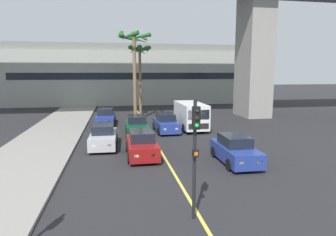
% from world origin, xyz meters
% --- Properties ---
extents(sidewalk_left, '(4.80, 80.00, 0.15)m').
position_xyz_m(sidewalk_left, '(-8.00, 16.00, 0.07)').
color(sidewalk_left, gray).
rests_on(sidewalk_left, ground).
extents(lane_stripe_center, '(0.14, 56.00, 0.01)m').
position_xyz_m(lane_stripe_center, '(0.00, 24.00, 0.00)').
color(lane_stripe_center, '#DBCC4C').
rests_on(lane_stripe_center, ground).
extents(pier_building_backdrop, '(39.58, 8.04, 9.36)m').
position_xyz_m(pier_building_backdrop, '(0.00, 47.27, 4.62)').
color(pier_building_backdrop, '#ADB2A8').
rests_on(pier_building_backdrop, ground).
extents(car_queue_front, '(1.92, 4.14, 1.56)m').
position_xyz_m(car_queue_front, '(-3.70, 18.34, 0.72)').
color(car_queue_front, '#B7BABF').
rests_on(car_queue_front, ground).
extents(car_queue_second, '(1.84, 4.10, 1.56)m').
position_xyz_m(car_queue_second, '(-1.33, 15.62, 0.72)').
color(car_queue_second, maroon).
rests_on(car_queue_second, ground).
extents(car_queue_third, '(1.89, 4.13, 1.56)m').
position_xyz_m(car_queue_third, '(3.76, 13.45, 0.72)').
color(car_queue_third, navy).
rests_on(car_queue_third, ground).
extents(car_queue_fourth, '(1.96, 4.16, 1.56)m').
position_xyz_m(car_queue_fourth, '(-3.81, 27.35, 0.72)').
color(car_queue_fourth, navy).
rests_on(car_queue_fourth, ground).
extents(car_queue_fifth, '(1.92, 4.14, 1.56)m').
position_xyz_m(car_queue_fifth, '(1.39, 22.80, 0.72)').
color(car_queue_fifth, navy).
rests_on(car_queue_fifth, ground).
extents(car_queue_sixth, '(1.90, 4.14, 1.56)m').
position_xyz_m(car_queue_sixth, '(-1.16, 22.01, 0.72)').
color(car_queue_sixth, '#0C4728').
rests_on(car_queue_sixth, ground).
extents(delivery_van, '(2.17, 5.26, 2.36)m').
position_xyz_m(delivery_van, '(3.79, 23.59, 1.29)').
color(delivery_van, white).
rests_on(delivery_van, ground).
extents(traffic_light_median_near, '(0.24, 0.37, 4.20)m').
position_xyz_m(traffic_light_median_near, '(-0.24, 7.51, 2.71)').
color(traffic_light_median_near, black).
rests_on(traffic_light_median_near, ground).
extents(palm_tree_near_median, '(2.82, 2.79, 8.30)m').
position_xyz_m(palm_tree_near_median, '(0.21, 34.13, 6.87)').
color(palm_tree_near_median, brown).
rests_on(palm_tree_near_median, ground).
extents(palm_tree_mid_median, '(3.47, 3.52, 9.13)m').
position_xyz_m(palm_tree_mid_median, '(-0.80, 29.04, 7.37)').
color(palm_tree_mid_median, brown).
rests_on(palm_tree_mid_median, ground).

